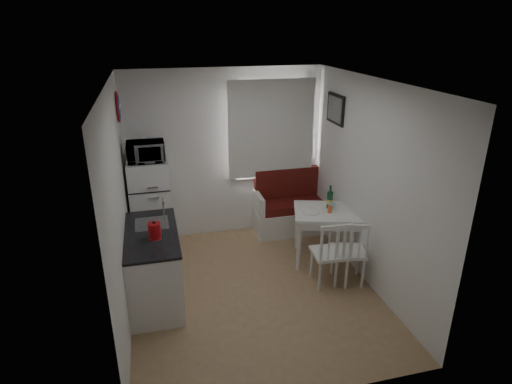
% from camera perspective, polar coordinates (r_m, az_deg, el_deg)
% --- Properties ---
extents(floor, '(3.00, 3.50, 0.02)m').
position_cam_1_polar(floor, '(5.61, -0.38, -12.93)').
color(floor, '#987950').
rests_on(floor, ground).
extents(ceiling, '(3.00, 3.50, 0.02)m').
position_cam_1_polar(ceiling, '(4.66, -0.46, 14.42)').
color(ceiling, white).
rests_on(ceiling, wall_back).
extents(wall_back, '(3.00, 0.02, 2.60)m').
position_cam_1_polar(wall_back, '(6.61, -4.06, 5.02)').
color(wall_back, white).
rests_on(wall_back, floor).
extents(wall_front, '(3.00, 0.02, 2.60)m').
position_cam_1_polar(wall_front, '(3.50, 6.58, -11.10)').
color(wall_front, white).
rests_on(wall_front, floor).
extents(wall_left, '(0.02, 3.50, 2.60)m').
position_cam_1_polar(wall_left, '(4.88, -17.77, -2.16)').
color(wall_left, white).
rests_on(wall_left, floor).
extents(wall_right, '(0.02, 3.50, 2.60)m').
position_cam_1_polar(wall_right, '(5.52, 14.89, 0.91)').
color(wall_right, white).
rests_on(wall_right, floor).
extents(window, '(1.22, 0.06, 1.47)m').
position_cam_1_polar(window, '(6.65, 1.92, 8.07)').
color(window, white).
rests_on(window, wall_back).
extents(curtain, '(1.35, 0.02, 1.50)m').
position_cam_1_polar(curtain, '(6.57, 2.09, 8.35)').
color(curtain, white).
rests_on(curtain, wall_back).
extents(kitchen_counter, '(0.62, 1.32, 1.16)m').
position_cam_1_polar(kitchen_counter, '(5.39, -13.46, -9.47)').
color(kitchen_counter, white).
rests_on(kitchen_counter, floor).
extents(wall_sign, '(0.03, 0.40, 0.40)m').
position_cam_1_polar(wall_sign, '(6.04, -17.84, 10.76)').
color(wall_sign, navy).
rests_on(wall_sign, wall_left).
extents(picture_frame, '(0.04, 0.52, 0.42)m').
position_cam_1_polar(picture_frame, '(6.26, 10.54, 10.84)').
color(picture_frame, black).
rests_on(picture_frame, wall_right).
extents(bench, '(1.42, 0.55, 1.02)m').
position_cam_1_polar(bench, '(7.01, 5.58, -2.45)').
color(bench, white).
rests_on(bench, floor).
extents(dining_table, '(1.18, 0.98, 0.76)m').
position_cam_1_polar(dining_table, '(6.05, 9.98, -3.22)').
color(dining_table, white).
rests_on(dining_table, floor).
extents(chair_left, '(0.46, 0.44, 0.50)m').
position_cam_1_polar(chair_left, '(5.46, 10.30, -7.33)').
color(chair_left, white).
rests_on(chair_left, floor).
extents(chair_right, '(0.52, 0.50, 0.48)m').
position_cam_1_polar(chair_right, '(5.57, 12.73, -7.08)').
color(chair_right, white).
rests_on(chair_right, floor).
extents(fridge, '(0.56, 0.56, 1.40)m').
position_cam_1_polar(fridge, '(6.39, -13.80, -1.89)').
color(fridge, white).
rests_on(fridge, floor).
extents(microwave, '(0.51, 0.34, 0.28)m').
position_cam_1_polar(microwave, '(6.07, -14.49, 5.23)').
color(microwave, white).
rests_on(microwave, fridge).
extents(kettle, '(0.17, 0.17, 0.23)m').
position_cam_1_polar(kettle, '(4.94, -13.37, -5.07)').
color(kettle, '#B10E11').
rests_on(kettle, kitchen_counter).
extents(wine_bottle, '(0.08, 0.08, 0.34)m').
position_cam_1_polar(wine_bottle, '(6.03, 9.84, -0.63)').
color(wine_bottle, '#154425').
rests_on(wine_bottle, dining_table).
extents(drinking_glass_orange, '(0.06, 0.06, 0.10)m').
position_cam_1_polar(drinking_glass_orange, '(5.93, 9.82, -2.29)').
color(drinking_glass_orange, orange).
rests_on(drinking_glass_orange, dining_table).
extents(drinking_glass_blue, '(0.06, 0.06, 0.10)m').
position_cam_1_polar(drinking_glass_blue, '(6.04, 9.96, -1.85)').
color(drinking_glass_blue, '#7CAFD4').
rests_on(drinking_glass_blue, dining_table).
extents(plate, '(0.24, 0.24, 0.02)m').
position_cam_1_polar(plate, '(5.91, 7.30, -2.63)').
color(plate, white).
rests_on(plate, dining_table).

